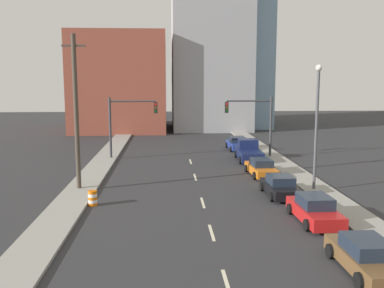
# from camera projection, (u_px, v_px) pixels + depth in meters

# --- Properties ---
(sidewalk_left) EXTENTS (2.26, 88.25, 0.17)m
(sidewalk_left) POSITION_uv_depth(u_px,v_px,m) (116.00, 145.00, 51.26)
(sidewalk_left) COLOR gray
(sidewalk_left) RESTS_ON ground
(sidewalk_right) EXTENTS (2.26, 88.25, 0.17)m
(sidewalk_right) POSITION_uv_depth(u_px,v_px,m) (254.00, 143.00, 52.24)
(sidewalk_right) COLOR gray
(sidewalk_right) RESTS_ON ground
(lane_stripe_at_8m) EXTENTS (0.16, 2.40, 0.01)m
(lane_stripe_at_8m) POSITION_uv_depth(u_px,v_px,m) (227.00, 283.00, 16.44)
(lane_stripe_at_8m) COLOR beige
(lane_stripe_at_8m) RESTS_ON ground
(lane_stripe_at_14m) EXTENTS (0.16, 2.40, 0.01)m
(lane_stripe_at_14m) POSITION_uv_depth(u_px,v_px,m) (212.00, 232.00, 21.92)
(lane_stripe_at_14m) COLOR beige
(lane_stripe_at_14m) RESTS_ON ground
(lane_stripe_at_19m) EXTENTS (0.16, 2.40, 0.01)m
(lane_stripe_at_19m) POSITION_uv_depth(u_px,v_px,m) (203.00, 203.00, 27.26)
(lane_stripe_at_19m) COLOR beige
(lane_stripe_at_19m) RESTS_ON ground
(lane_stripe_at_27m) EXTENTS (0.16, 2.40, 0.01)m
(lane_stripe_at_27m) POSITION_uv_depth(u_px,v_px,m) (195.00, 177.00, 34.48)
(lane_stripe_at_27m) COLOR beige
(lane_stripe_at_27m) RESTS_ON ground
(lane_stripe_at_33m) EXTENTS (0.16, 2.40, 0.01)m
(lane_stripe_at_33m) POSITION_uv_depth(u_px,v_px,m) (191.00, 162.00, 41.04)
(lane_stripe_at_33m) COLOR beige
(lane_stripe_at_33m) RESTS_ON ground
(building_brick_left) EXTENTS (14.00, 16.00, 14.76)m
(building_brick_left) POSITION_uv_depth(u_px,v_px,m) (121.00, 83.00, 67.01)
(building_brick_left) COLOR brown
(building_brick_left) RESTS_ON ground
(building_office_center) EXTENTS (12.00, 20.00, 28.36)m
(building_office_center) POSITION_uv_depth(u_px,v_px,m) (208.00, 41.00, 70.79)
(building_office_center) COLOR #99999E
(building_office_center) RESTS_ON ground
(building_glass_right) EXTENTS (13.00, 20.00, 31.87)m
(building_glass_right) POSITION_uv_depth(u_px,v_px,m) (226.00, 33.00, 74.68)
(building_glass_right) COLOR #7A9EB7
(building_glass_right) RESTS_ON ground
(traffic_signal_left) EXTENTS (4.77, 0.35, 6.11)m
(traffic_signal_left) POSITION_uv_depth(u_px,v_px,m) (124.00, 119.00, 41.88)
(traffic_signal_left) COLOR #38383D
(traffic_signal_left) RESTS_ON ground
(traffic_signal_right) EXTENTS (4.77, 0.35, 6.11)m
(traffic_signal_right) POSITION_uv_depth(u_px,v_px,m) (257.00, 118.00, 42.65)
(traffic_signal_right) COLOR #38383D
(traffic_signal_right) RESTS_ON ground
(utility_pole_left_mid) EXTENTS (1.60, 0.32, 10.85)m
(utility_pole_left_mid) POSITION_uv_depth(u_px,v_px,m) (76.00, 112.00, 29.54)
(utility_pole_left_mid) COLOR #473D33
(utility_pole_left_mid) RESTS_ON ground
(traffic_barrel) EXTENTS (0.56, 0.56, 0.95)m
(traffic_barrel) POSITION_uv_depth(u_px,v_px,m) (93.00, 198.00, 26.59)
(traffic_barrel) COLOR orange
(traffic_barrel) RESTS_ON ground
(street_lamp) EXTENTS (0.44, 0.44, 8.79)m
(street_lamp) POSITION_uv_depth(u_px,v_px,m) (317.00, 119.00, 29.46)
(street_lamp) COLOR #4C4C51
(street_lamp) RESTS_ON ground
(sedan_brown) EXTENTS (2.07, 4.56, 1.40)m
(sedan_brown) POSITION_uv_depth(u_px,v_px,m) (366.00, 257.00, 17.34)
(sedan_brown) COLOR brown
(sedan_brown) RESTS_ON ground
(sedan_red) EXTENTS (2.18, 4.61, 1.48)m
(sedan_red) POSITION_uv_depth(u_px,v_px,m) (315.00, 210.00, 23.54)
(sedan_red) COLOR red
(sedan_red) RESTS_ON ground
(sedan_black) EXTENTS (2.14, 4.28, 1.39)m
(sedan_black) POSITION_uv_depth(u_px,v_px,m) (280.00, 187.00, 28.83)
(sedan_black) COLOR black
(sedan_black) RESTS_ON ground
(sedan_orange) EXTENTS (2.18, 4.65, 1.37)m
(sedan_orange) POSITION_uv_depth(u_px,v_px,m) (261.00, 168.00, 35.04)
(sedan_orange) COLOR orange
(sedan_orange) RESTS_ON ground
(pickup_truck_navy) EXTENTS (2.50, 5.43, 1.99)m
(pickup_truck_navy) POSITION_uv_depth(u_px,v_px,m) (249.00, 152.00, 41.63)
(pickup_truck_navy) COLOR #141E47
(pickup_truck_navy) RESTS_ON ground
(sedan_blue) EXTENTS (2.23, 4.59, 1.45)m
(sedan_blue) POSITION_uv_depth(u_px,v_px,m) (237.00, 144.00, 48.10)
(sedan_blue) COLOR navy
(sedan_blue) RESTS_ON ground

